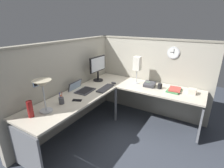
{
  "coord_description": "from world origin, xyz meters",
  "views": [
    {
      "loc": [
        -2.41,
        -1.31,
        1.87
      ],
      "look_at": [
        -0.02,
        0.14,
        0.84
      ],
      "focal_mm": 27.07,
      "sensor_mm": 36.0,
      "label": 1
    }
  ],
  "objects_px": {
    "laptop": "(81,89)",
    "coffee_mug": "(160,86)",
    "monitor": "(98,67)",
    "wall_clock": "(173,53)",
    "desk_lamp_dome": "(43,86)",
    "pen_cup": "(61,101)",
    "thermos_flask": "(30,109)",
    "cell_phone": "(77,100)",
    "book_stack": "(174,90)",
    "desk_lamp_paper": "(137,64)",
    "computer_mouse": "(114,83)",
    "office_phone": "(150,85)",
    "keyboard": "(105,88)",
    "tissue_box": "(192,91)"
  },
  "relations": [
    {
      "from": "desk_lamp_dome",
      "to": "pen_cup",
      "type": "relative_size",
      "value": 2.47
    },
    {
      "from": "keyboard",
      "to": "thermos_flask",
      "type": "xyz_separation_m",
      "value": [
        -1.29,
        0.28,
        0.1
      ]
    },
    {
      "from": "book_stack",
      "to": "desk_lamp_paper",
      "type": "bearing_deg",
      "value": 87.51
    },
    {
      "from": "monitor",
      "to": "thermos_flask",
      "type": "xyz_separation_m",
      "value": [
        -1.6,
        -0.09,
        -0.18
      ]
    },
    {
      "from": "cell_phone",
      "to": "coffee_mug",
      "type": "relative_size",
      "value": 1.5
    },
    {
      "from": "monitor",
      "to": "keyboard",
      "type": "relative_size",
      "value": 1.16
    },
    {
      "from": "office_phone",
      "to": "wall_clock",
      "type": "relative_size",
      "value": 0.97
    },
    {
      "from": "computer_mouse",
      "to": "desk_lamp_paper",
      "type": "height_order",
      "value": "desk_lamp_paper"
    },
    {
      "from": "wall_clock",
      "to": "laptop",
      "type": "bearing_deg",
      "value": 131.97
    },
    {
      "from": "desk_lamp_dome",
      "to": "coffee_mug",
      "type": "distance_m",
      "value": 1.97
    },
    {
      "from": "cell_phone",
      "to": "pen_cup",
      "type": "bearing_deg",
      "value": 124.48
    },
    {
      "from": "coffee_mug",
      "to": "laptop",
      "type": "bearing_deg",
      "value": 124.37
    },
    {
      "from": "desk_lamp_dome",
      "to": "wall_clock",
      "type": "distance_m",
      "value": 2.3
    },
    {
      "from": "keyboard",
      "to": "coffee_mug",
      "type": "distance_m",
      "value": 0.99
    },
    {
      "from": "computer_mouse",
      "to": "pen_cup",
      "type": "height_order",
      "value": "pen_cup"
    },
    {
      "from": "monitor",
      "to": "office_phone",
      "type": "xyz_separation_m",
      "value": [
        0.22,
        -1.03,
        -0.26
      ]
    },
    {
      "from": "laptop",
      "to": "coffee_mug",
      "type": "xyz_separation_m",
      "value": [
        0.8,
        -1.17,
        0.02
      ]
    },
    {
      "from": "desk_lamp_dome",
      "to": "pen_cup",
      "type": "bearing_deg",
      "value": -2.27
    },
    {
      "from": "desk_lamp_dome",
      "to": "laptop",
      "type": "bearing_deg",
      "value": 6.79
    },
    {
      "from": "laptop",
      "to": "coffee_mug",
      "type": "relative_size",
      "value": 4.2
    },
    {
      "from": "laptop",
      "to": "cell_phone",
      "type": "xyz_separation_m",
      "value": [
        -0.35,
        -0.23,
        -0.02
      ]
    },
    {
      "from": "laptop",
      "to": "office_phone",
      "type": "xyz_separation_m",
      "value": [
        0.81,
        -0.99,
        0.01
      ]
    },
    {
      "from": "keyboard",
      "to": "office_phone",
      "type": "height_order",
      "value": "office_phone"
    },
    {
      "from": "keyboard",
      "to": "cell_phone",
      "type": "relative_size",
      "value": 2.99
    },
    {
      "from": "wall_clock",
      "to": "book_stack",
      "type": "bearing_deg",
      "value": -154.21
    },
    {
      "from": "office_phone",
      "to": "book_stack",
      "type": "height_order",
      "value": "office_phone"
    },
    {
      "from": "office_phone",
      "to": "monitor",
      "type": "bearing_deg",
      "value": 101.9
    },
    {
      "from": "laptop",
      "to": "desk_lamp_paper",
      "type": "xyz_separation_m",
      "value": [
        0.85,
        -0.69,
        0.36
      ]
    },
    {
      "from": "office_phone",
      "to": "coffee_mug",
      "type": "xyz_separation_m",
      "value": [
        -0.0,
        -0.19,
        0.01
      ]
    },
    {
      "from": "cell_phone",
      "to": "keyboard",
      "type": "bearing_deg",
      "value": -33.92
    },
    {
      "from": "office_phone",
      "to": "desk_lamp_paper",
      "type": "height_order",
      "value": "desk_lamp_paper"
    },
    {
      "from": "keyboard",
      "to": "desk_lamp_paper",
      "type": "distance_m",
      "value": 0.77
    },
    {
      "from": "laptop",
      "to": "office_phone",
      "type": "distance_m",
      "value": 1.27
    },
    {
      "from": "laptop",
      "to": "wall_clock",
      "type": "height_order",
      "value": "wall_clock"
    },
    {
      "from": "cell_phone",
      "to": "office_phone",
      "type": "xyz_separation_m",
      "value": [
        1.16,
        -0.76,
        0.03
      ]
    },
    {
      "from": "office_phone",
      "to": "desk_lamp_paper",
      "type": "xyz_separation_m",
      "value": [
        0.04,
        0.29,
        0.35
      ]
    },
    {
      "from": "keyboard",
      "to": "desk_lamp_paper",
      "type": "bearing_deg",
      "value": -36.21
    },
    {
      "from": "monitor",
      "to": "laptop",
      "type": "distance_m",
      "value": 0.65
    },
    {
      "from": "office_phone",
      "to": "laptop",
      "type": "bearing_deg",
      "value": 129.27
    },
    {
      "from": "cell_phone",
      "to": "book_stack",
      "type": "xyz_separation_m",
      "value": [
        1.17,
        -1.2,
        0.02
      ]
    },
    {
      "from": "monitor",
      "to": "laptop",
      "type": "bearing_deg",
      "value": -175.82
    },
    {
      "from": "book_stack",
      "to": "tissue_box",
      "type": "relative_size",
      "value": 2.48
    },
    {
      "from": "desk_lamp_dome",
      "to": "cell_phone",
      "type": "xyz_separation_m",
      "value": [
        0.46,
        -0.13,
        -0.36
      ]
    },
    {
      "from": "computer_mouse",
      "to": "pen_cup",
      "type": "bearing_deg",
      "value": 169.0
    },
    {
      "from": "office_phone",
      "to": "thermos_flask",
      "type": "bearing_deg",
      "value": 152.77
    },
    {
      "from": "desk_lamp_paper",
      "to": "book_stack",
      "type": "bearing_deg",
      "value": -92.49
    },
    {
      "from": "book_stack",
      "to": "thermos_flask",
      "type": "bearing_deg",
      "value": 143.04
    },
    {
      "from": "thermos_flask",
      "to": "book_stack",
      "type": "bearing_deg",
      "value": -36.96
    },
    {
      "from": "desk_lamp_dome",
      "to": "tissue_box",
      "type": "height_order",
      "value": "desk_lamp_dome"
    },
    {
      "from": "office_phone",
      "to": "wall_clock",
      "type": "bearing_deg",
      "value": -40.21
    }
  ]
}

